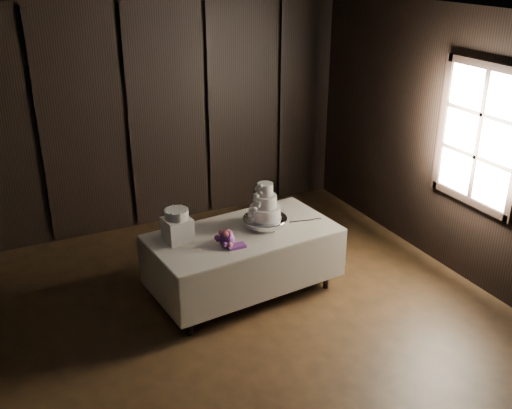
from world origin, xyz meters
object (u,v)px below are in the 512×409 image
(small_cake, at_px, (177,214))
(box_pedestal, at_px, (177,229))
(cake_stand, at_px, (265,222))
(bouquet, at_px, (227,238))
(wedding_cake, at_px, (263,205))
(display_table, at_px, (244,260))

(small_cake, bearing_deg, box_pedestal, 0.00)
(cake_stand, relative_size, bouquet, 1.22)
(box_pedestal, xyz_separation_m, small_cake, (0.00, 0.00, 0.17))
(wedding_cake, distance_m, box_pedestal, 0.95)
(wedding_cake, distance_m, small_cake, 0.94)
(box_pedestal, relative_size, small_cake, 1.07)
(bouquet, relative_size, box_pedestal, 1.53)
(cake_stand, xyz_separation_m, bouquet, (-0.55, -0.21, 0.02))
(cake_stand, bearing_deg, box_pedestal, 175.46)
(display_table, height_order, small_cake, small_cake)
(cake_stand, relative_size, wedding_cake, 1.20)
(wedding_cake, xyz_separation_m, box_pedestal, (-0.94, 0.09, -0.12))
(cake_stand, bearing_deg, small_cake, 175.46)
(wedding_cake, relative_size, bouquet, 1.01)
(display_table, bearing_deg, cake_stand, 3.45)
(cake_stand, xyz_separation_m, small_cake, (-0.97, 0.08, 0.25))
(display_table, relative_size, bouquet, 5.24)
(display_table, xyz_separation_m, box_pedestal, (-0.69, 0.12, 0.47))
(box_pedestal, bearing_deg, bouquet, -34.51)
(cake_stand, bearing_deg, display_table, -171.22)
(bouquet, bearing_deg, display_table, 32.80)
(wedding_cake, xyz_separation_m, bouquet, (-0.52, -0.20, -0.18))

